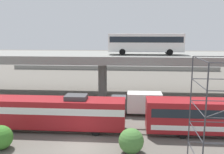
{
  "coord_description": "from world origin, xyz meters",
  "views": [
    {
      "loc": [
        4.99,
        -22.97,
        11.17
      ],
      "look_at": [
        1.47,
        22.39,
        2.95
      ],
      "focal_mm": 40.49,
      "sensor_mm": 36.0,
      "label": 1
    }
  ],
  "objects_px": {
    "train_locomotive": "(45,111)",
    "transit_bus_on_overpass": "(146,42)",
    "parked_car_2": "(94,61)",
    "parked_car_7": "(192,63)",
    "parked_car_0": "(126,62)",
    "parked_car_6": "(110,61)",
    "service_truck_east": "(138,103)",
    "parked_car_4": "(149,62)",
    "parked_car_1": "(169,62)",
    "parked_car_5": "(145,61)",
    "parked_car_3": "(76,62)"
  },
  "relations": [
    {
      "from": "parked_car_2",
      "to": "parked_car_7",
      "type": "bearing_deg",
      "value": -6.04
    },
    {
      "from": "parked_car_2",
      "to": "parked_car_4",
      "type": "distance_m",
      "value": 17.26
    },
    {
      "from": "parked_car_0",
      "to": "parked_car_2",
      "type": "xyz_separation_m",
      "value": [
        -10.02,
        2.37,
        0.0
      ]
    },
    {
      "from": "parked_car_2",
      "to": "parked_car_3",
      "type": "relative_size",
      "value": 0.9
    },
    {
      "from": "parked_car_2",
      "to": "parked_car_7",
      "type": "xyz_separation_m",
      "value": [
        29.48,
        -3.12,
        -0.0
      ]
    },
    {
      "from": "parked_car_2",
      "to": "parked_car_7",
      "type": "relative_size",
      "value": 1.0
    },
    {
      "from": "transit_bus_on_overpass",
      "to": "parked_car_6",
      "type": "xyz_separation_m",
      "value": [
        -9.15,
        37.61,
        -7.47
      ]
    },
    {
      "from": "service_truck_east",
      "to": "parked_car_7",
      "type": "xyz_separation_m",
      "value": [
        16.86,
        42.22,
        0.41
      ]
    },
    {
      "from": "parked_car_0",
      "to": "parked_car_2",
      "type": "height_order",
      "value": "same"
    },
    {
      "from": "parked_car_2",
      "to": "parked_car_5",
      "type": "xyz_separation_m",
      "value": [
        15.86,
        0.06,
        -0.0
      ]
    },
    {
      "from": "service_truck_east",
      "to": "parked_car_7",
      "type": "distance_m",
      "value": 45.46
    },
    {
      "from": "service_truck_east",
      "to": "parked_car_2",
      "type": "xyz_separation_m",
      "value": [
        -12.62,
        45.34,
        0.41
      ]
    },
    {
      "from": "transit_bus_on_overpass",
      "to": "parked_car_0",
      "type": "relative_size",
      "value": 2.88
    },
    {
      "from": "parked_car_4",
      "to": "parked_car_7",
      "type": "height_order",
      "value": "same"
    },
    {
      "from": "transit_bus_on_overpass",
      "to": "parked_car_6",
      "type": "relative_size",
      "value": 2.75
    },
    {
      "from": "parked_car_7",
      "to": "parked_car_1",
      "type": "bearing_deg",
      "value": 169.9
    },
    {
      "from": "service_truck_east",
      "to": "parked_car_6",
      "type": "relative_size",
      "value": 1.56
    },
    {
      "from": "parked_car_4",
      "to": "parked_car_5",
      "type": "bearing_deg",
      "value": 114.75
    },
    {
      "from": "parked_car_2",
      "to": "parked_car_6",
      "type": "bearing_deg",
      "value": 5.49
    },
    {
      "from": "train_locomotive",
      "to": "parked_car_7",
      "type": "bearing_deg",
      "value": -119.66
    },
    {
      "from": "parked_car_2",
      "to": "parked_car_6",
      "type": "xyz_separation_m",
      "value": [
        4.78,
        0.46,
        -0.0
      ]
    },
    {
      "from": "train_locomotive",
      "to": "parked_car_4",
      "type": "height_order",
      "value": "train_locomotive"
    },
    {
      "from": "transit_bus_on_overpass",
      "to": "parked_car_4",
      "type": "bearing_deg",
      "value": -95.19
    },
    {
      "from": "parked_car_7",
      "to": "transit_bus_on_overpass",
      "type": "bearing_deg",
      "value": -114.57
    },
    {
      "from": "parked_car_1",
      "to": "parked_car_5",
      "type": "distance_m",
      "value": 7.45
    },
    {
      "from": "train_locomotive",
      "to": "parked_car_7",
      "type": "distance_m",
      "value": 55.8
    },
    {
      "from": "train_locomotive",
      "to": "parked_car_6",
      "type": "bearing_deg",
      "value": -93.2
    },
    {
      "from": "parked_car_3",
      "to": "parked_car_0",
      "type": "bearing_deg",
      "value": -179.42
    },
    {
      "from": "parked_car_6",
      "to": "parked_car_7",
      "type": "xyz_separation_m",
      "value": [
        24.7,
        -3.58,
        -0.0
      ]
    },
    {
      "from": "transit_bus_on_overpass",
      "to": "parked_car_1",
      "type": "xyz_separation_m",
      "value": [
        9.1,
        35.18,
        -7.47
      ]
    },
    {
      "from": "train_locomotive",
      "to": "service_truck_east",
      "type": "xyz_separation_m",
      "value": [
        10.75,
        6.27,
        -0.55
      ]
    },
    {
      "from": "train_locomotive",
      "to": "parked_car_4",
      "type": "bearing_deg",
      "value": -107.22
    },
    {
      "from": "parked_car_7",
      "to": "parked_car_4",
      "type": "bearing_deg",
      "value": 177.43
    },
    {
      "from": "parked_car_6",
      "to": "parked_car_2",
      "type": "bearing_deg",
      "value": -174.51
    },
    {
      "from": "parked_car_2",
      "to": "parked_car_6",
      "type": "relative_size",
      "value": 0.97
    },
    {
      "from": "train_locomotive",
      "to": "parked_car_4",
      "type": "xyz_separation_m",
      "value": [
        15.2,
        49.04,
        -0.14
      ]
    },
    {
      "from": "parked_car_6",
      "to": "parked_car_4",
      "type": "bearing_deg",
      "value": -13.82
    },
    {
      "from": "parked_car_0",
      "to": "parked_car_7",
      "type": "xyz_separation_m",
      "value": [
        19.46,
        -0.75,
        0.0
      ]
    },
    {
      "from": "parked_car_2",
      "to": "train_locomotive",
      "type": "bearing_deg",
      "value": -87.93
    },
    {
      "from": "transit_bus_on_overpass",
      "to": "parked_car_2",
      "type": "xyz_separation_m",
      "value": [
        -13.92,
        37.15,
        -7.47
      ]
    },
    {
      "from": "train_locomotive",
      "to": "transit_bus_on_overpass",
      "type": "bearing_deg",
      "value": -129.84
    },
    {
      "from": "parked_car_1",
      "to": "parked_car_4",
      "type": "height_order",
      "value": "same"
    },
    {
      "from": "parked_car_0",
      "to": "parked_car_1",
      "type": "xyz_separation_m",
      "value": [
        13.01,
        0.4,
        0.0
      ]
    },
    {
      "from": "parked_car_4",
      "to": "parked_car_7",
      "type": "relative_size",
      "value": 1.05
    },
    {
      "from": "parked_car_3",
      "to": "parked_car_4",
      "type": "distance_m",
      "value": 22.29
    },
    {
      "from": "service_truck_east",
      "to": "parked_car_1",
      "type": "relative_size",
      "value": 1.52
    },
    {
      "from": "train_locomotive",
      "to": "transit_bus_on_overpass",
      "type": "xyz_separation_m",
      "value": [
        12.06,
        14.45,
        7.33
      ]
    },
    {
      "from": "train_locomotive",
      "to": "service_truck_east",
      "type": "bearing_deg",
      "value": -149.77
    },
    {
      "from": "parked_car_0",
      "to": "parked_car_7",
      "type": "relative_size",
      "value": 0.98
    },
    {
      "from": "transit_bus_on_overpass",
      "to": "parked_car_6",
      "type": "height_order",
      "value": "transit_bus_on_overpass"
    }
  ]
}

